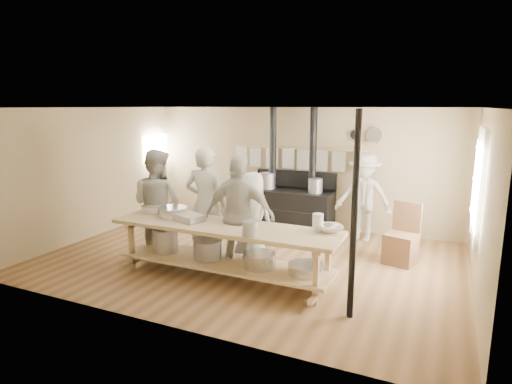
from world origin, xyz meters
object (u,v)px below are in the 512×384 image
(cook_by_window, at_px, (364,197))
(stove, at_px, (291,205))
(prep_table, at_px, (224,246))
(cook_left, at_px, (157,204))
(chair, at_px, (401,246))
(cook_right, at_px, (240,216))
(cook_center, at_px, (251,219))
(roasting_pan, at_px, (189,217))
(cook_far_left, at_px, (206,204))

(cook_by_window, bearing_deg, stove, 178.83)
(prep_table, bearing_deg, cook_left, 166.74)
(stove, relative_size, chair, 2.53)
(cook_right, bearing_deg, cook_center, -98.45)
(cook_right, distance_m, cook_by_window, 2.96)
(cook_by_window, bearing_deg, cook_left, -136.01)
(chair, bearing_deg, stove, 167.63)
(cook_left, xyz_separation_m, cook_center, (1.66, 0.32, -0.17))
(prep_table, relative_size, roasting_pan, 7.67)
(stove, bearing_deg, prep_table, -90.04)
(stove, height_order, cook_right, stove)
(cook_by_window, bearing_deg, cook_far_left, -129.92)
(prep_table, bearing_deg, cook_center, 76.89)
(prep_table, height_order, cook_center, cook_center)
(cook_far_left, relative_size, cook_by_window, 1.13)
(stove, relative_size, cook_by_window, 1.48)
(stove, distance_m, cook_by_window, 1.62)
(cook_far_left, relative_size, cook_left, 1.03)
(stove, distance_m, prep_table, 3.02)
(cook_right, height_order, chair, cook_right)
(cook_right, xyz_separation_m, roasting_pan, (-0.77, -0.26, -0.05))
(cook_by_window, height_order, chair, cook_by_window)
(cook_left, bearing_deg, roasting_pan, 158.13)
(prep_table, distance_m, cook_center, 0.74)
(stove, relative_size, cook_left, 1.36)
(cook_left, bearing_deg, cook_right, 176.78)
(cook_far_left, bearing_deg, prep_table, 127.08)
(stove, relative_size, prep_table, 0.72)
(cook_right, bearing_deg, roasting_pan, 10.72)
(cook_by_window, bearing_deg, cook_right, -113.80)
(prep_table, xyz_separation_m, cook_by_window, (1.57, 2.85, 0.36))
(cook_by_window, bearing_deg, chair, -45.85)
(stove, distance_m, cook_far_left, 2.55)
(cook_far_left, xyz_separation_m, chair, (3.09, 1.21, -0.68))
(cook_far_left, distance_m, cook_right, 0.89)
(prep_table, relative_size, cook_left, 1.88)
(cook_left, height_order, chair, cook_left)
(cook_far_left, xyz_separation_m, cook_right, (0.82, -0.34, -0.03))
(cook_far_left, relative_size, cook_center, 1.25)
(chair, bearing_deg, cook_by_window, 143.42)
(cook_center, xyz_separation_m, roasting_pan, (-0.77, -0.68, 0.11))
(cook_center, xyz_separation_m, cook_right, (-0.00, -0.42, 0.16))
(cook_far_left, distance_m, cook_left, 0.87)
(cook_by_window, distance_m, roasting_pan, 3.60)
(prep_table, xyz_separation_m, roasting_pan, (-0.62, -0.01, 0.38))
(cook_by_window, height_order, roasting_pan, cook_by_window)
(cook_left, xyz_separation_m, cook_by_window, (3.07, 2.50, -0.08))
(prep_table, distance_m, roasting_pan, 0.73)
(cook_far_left, bearing_deg, stove, -116.50)
(cook_center, height_order, chair, cook_center)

